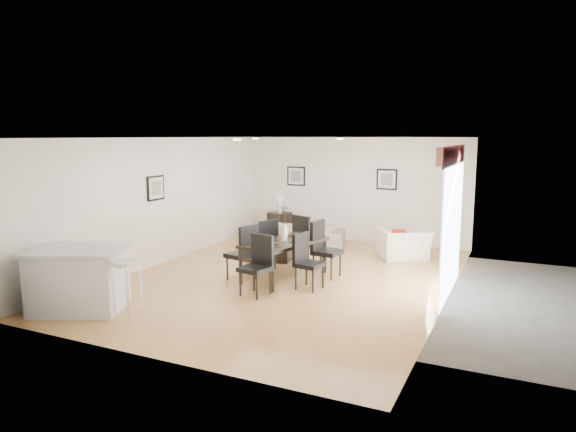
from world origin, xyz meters
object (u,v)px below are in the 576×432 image
at_px(sofa, 303,234).
at_px(dining_chair_enear, 305,258).
at_px(dining_chair_wnear, 244,250).
at_px(dining_chair_efar, 323,246).
at_px(dining_chair_wfar, 265,242).
at_px(kitchen_island, 79,279).
at_px(armchair, 403,244).
at_px(bar_stool, 126,269).
at_px(dining_table, 284,245).
at_px(dining_chair_foot, 305,237).
at_px(side_table, 280,225).
at_px(coffee_table, 268,250).
at_px(dining_chair_head, 258,261).

height_order(sofa, dining_chair_enear, dining_chair_enear).
height_order(dining_chair_wnear, dining_chair_efar, dining_chair_efar).
relative_size(dining_chair_wfar, kitchen_island, 0.60).
distance_m(dining_chair_efar, kitchen_island, 4.44).
distance_m(armchair, dining_chair_wnear, 3.83).
height_order(dining_chair_enear, dining_chair_efar, dining_chair_efar).
xyz_separation_m(sofa, bar_stool, (-0.33, -5.92, 0.47)).
relative_size(sofa, dining_chair_wfar, 1.94).
bearing_deg(dining_chair_wfar, dining_chair_efar, 117.32).
distance_m(dining_table, dining_chair_wnear, 0.78).
height_order(sofa, dining_table, dining_table).
xyz_separation_m(dining_chair_enear, bar_stool, (-1.81, -2.57, 0.21)).
relative_size(dining_chair_foot, bar_stool, 1.21).
xyz_separation_m(armchair, dining_table, (-1.74, -2.54, 0.32)).
height_order(armchair, dining_chair_wnear, dining_chair_wnear).
bearing_deg(dining_chair_enear, kitchen_island, 141.51).
bearing_deg(dining_chair_wnear, dining_chair_wfar, -165.73).
xyz_separation_m(dining_chair_efar, kitchen_island, (-2.79, -3.46, -0.11)).
bearing_deg(bar_stool, side_table, 95.97).
distance_m(dining_chair_wfar, dining_chair_foot, 0.91).
relative_size(dining_chair_enear, dining_chair_foot, 0.93).
distance_m(dining_chair_foot, coffee_table, 1.04).
distance_m(kitchen_island, bar_stool, 1.02).
bearing_deg(kitchen_island, dining_chair_head, 17.52).
bearing_deg(dining_chair_enear, sofa, 32.78).
height_order(dining_chair_wfar, dining_chair_foot, dining_chair_foot).
bearing_deg(bar_stool, sofa, 86.77).
distance_m(sofa, dining_table, 3.06).
distance_m(armchair, dining_chair_efar, 2.38).
bearing_deg(dining_chair_enear, armchair, -11.73).
height_order(sofa, bar_stool, bar_stool).
xyz_separation_m(dining_chair_wfar, dining_chair_foot, (0.59, 0.69, 0.02)).
distance_m(dining_table, dining_chair_wfar, 0.75).
height_order(dining_table, dining_chair_foot, dining_chair_foot).
xyz_separation_m(armchair, dining_chair_wfar, (-2.37, -2.13, 0.25)).
height_order(dining_chair_head, side_table, dining_chair_head).
relative_size(kitchen_island, bar_stool, 1.94).
relative_size(dining_chair_foot, kitchen_island, 0.62).
bearing_deg(side_table, coffee_table, -70.05).
bearing_deg(dining_chair_wnear, side_table, -149.23).
height_order(dining_chair_efar, bar_stool, dining_chair_efar).
relative_size(dining_chair_enear, kitchen_island, 0.58).
height_order(dining_chair_foot, kitchen_island, dining_chair_foot).
bearing_deg(dining_chair_wnear, dining_table, 140.69).
height_order(dining_chair_wfar, dining_chair_efar, dining_chair_efar).
xyz_separation_m(sofa, side_table, (-1.03, 0.77, 0.04)).
bearing_deg(dining_chair_efar, dining_chair_foot, 51.98).
relative_size(armchair, coffee_table, 0.99).
height_order(dining_chair_wnear, dining_chair_wfar, dining_chair_wnear).
distance_m(sofa, dining_chair_wfar, 2.54).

